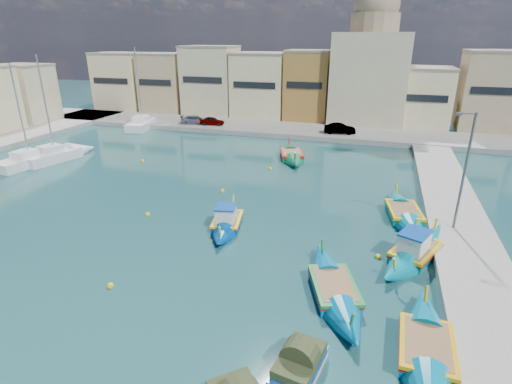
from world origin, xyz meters
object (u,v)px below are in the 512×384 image
at_px(luzzu_turquoise_cabin, 415,252).
at_px(luzzu_cyan_mid, 404,214).
at_px(tender_far, 299,365).
at_px(yacht_midnorth, 67,153).
at_px(yacht_north, 146,123).
at_px(yacht_mid, 42,157).
at_px(luzzu_green, 292,156).
at_px(luzzu_blue_cabin, 227,222).
at_px(church_block, 371,65).
at_px(luzzu_cyan_south, 426,351).
at_px(luzzu_blue_south, 334,290).
at_px(quay_street_lamp, 464,172).

height_order(luzzu_turquoise_cabin, luzzu_cyan_mid, luzzu_turquoise_cabin).
distance_m(tender_far, yacht_midnorth, 36.67).
relative_size(yacht_north, yacht_mid, 1.10).
bearing_deg(luzzu_green, tender_far, -76.68).
bearing_deg(yacht_midnorth, yacht_mid, -128.04).
distance_m(luzzu_turquoise_cabin, luzzu_blue_cabin, 12.00).
height_order(luzzu_cyan_mid, tender_far, luzzu_cyan_mid).
relative_size(luzzu_turquoise_cabin, tender_far, 2.92).
relative_size(church_block, luzzu_turquoise_cabin, 2.18).
distance_m(luzzu_turquoise_cabin, yacht_mid, 37.02).
relative_size(yacht_north, yacht_midnorth, 1.03).
bearing_deg(tender_far, yacht_mid, 147.91).
bearing_deg(tender_far, luzzu_blue_cabin, 123.25).
height_order(luzzu_turquoise_cabin, yacht_north, yacht_north).
xyz_separation_m(luzzu_cyan_mid, tender_far, (-4.23, -16.17, 0.15)).
bearing_deg(yacht_north, luzzu_cyan_south, -45.46).
distance_m(luzzu_blue_cabin, luzzu_cyan_mid, 12.58).
bearing_deg(luzzu_blue_south, luzzu_cyan_mid, 71.45).
height_order(luzzu_cyan_mid, luzzu_blue_south, luzzu_cyan_mid).
bearing_deg(tender_far, yacht_midnorth, 144.19).
distance_m(luzzu_cyan_mid, tender_far, 16.72).
xyz_separation_m(luzzu_turquoise_cabin, luzzu_cyan_south, (0.02, -8.18, -0.07)).
relative_size(quay_street_lamp, yacht_midnorth, 0.70).
relative_size(luzzu_turquoise_cabin, luzzu_green, 1.02).
xyz_separation_m(luzzu_green, yacht_north, (-23.81, 9.95, 0.18)).
xyz_separation_m(church_block, luzzu_blue_cabin, (-7.01, -37.31, -8.10)).
distance_m(luzzu_turquoise_cabin, yacht_north, 44.73).
height_order(luzzu_turquoise_cabin, yacht_mid, yacht_mid).
bearing_deg(luzzu_blue_south, luzzu_blue_cabin, 144.50).
distance_m(luzzu_turquoise_cabin, tender_far, 11.59).
bearing_deg(church_block, luzzu_cyan_mid, -82.03).
height_order(luzzu_green, tender_far, luzzu_green).
height_order(luzzu_cyan_south, yacht_mid, yacht_mid).
xyz_separation_m(church_block, luzzu_green, (-6.40, -20.18, -8.12)).
height_order(yacht_north, yacht_midnorth, yacht_north).
xyz_separation_m(luzzu_blue_cabin, yacht_mid, (-23.92, 8.46, 0.11)).
bearing_deg(quay_street_lamp, yacht_midnorth, 169.21).
height_order(luzzu_cyan_south, yacht_midnorth, yacht_midnorth).
relative_size(church_block, yacht_north, 1.64).
xyz_separation_m(luzzu_turquoise_cabin, luzzu_green, (-11.39, 17.65, -0.06)).
relative_size(luzzu_blue_cabin, yacht_midnorth, 0.65).
bearing_deg(luzzu_cyan_south, quay_street_lamp, 78.50).
relative_size(church_block, tender_far, 6.35).
relative_size(church_block, luzzu_cyan_south, 2.34).
distance_m(luzzu_cyan_south, yacht_north, 50.20).
height_order(quay_street_lamp, luzzu_turquoise_cabin, quay_street_lamp).
bearing_deg(luzzu_turquoise_cabin, luzzu_cyan_mid, 94.80).
relative_size(church_block, quay_street_lamp, 2.39).
xyz_separation_m(luzzu_cyan_south, tender_far, (-4.72, -2.42, 0.15)).
bearing_deg(tender_far, luzzu_blue_south, 83.35).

